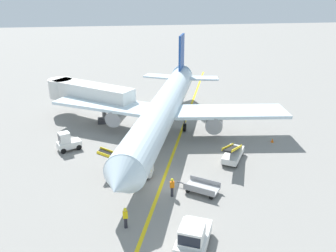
% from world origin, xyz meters
% --- Properties ---
extents(ground_plane, '(300.00, 300.00, 0.00)m').
position_xyz_m(ground_plane, '(0.00, 0.00, 0.00)').
color(ground_plane, gray).
extents(taxi_line_yellow, '(27.59, 75.30, 0.01)m').
position_xyz_m(taxi_line_yellow, '(1.72, 5.00, 0.00)').
color(taxi_line_yellow, yellow).
rests_on(taxi_line_yellow, ground).
extents(airliner, '(27.50, 34.17, 10.10)m').
position_xyz_m(airliner, '(1.91, 10.91, 3.42)').
color(airliner, silver).
rests_on(airliner, ground).
extents(jet_bridge, '(11.43, 10.07, 4.85)m').
position_xyz_m(jet_bridge, '(-7.60, 18.14, 3.54)').
color(jet_bridge, silver).
rests_on(jet_bridge, ground).
extents(pushback_tug, '(3.29, 4.07, 2.20)m').
position_xyz_m(pushback_tug, '(0.72, -8.31, 0.99)').
color(pushback_tug, silver).
rests_on(pushback_tug, ground).
extents(baggage_tug_near_wing, '(2.72, 2.13, 2.10)m').
position_xyz_m(baggage_tug_near_wing, '(-9.04, 8.45, 0.93)').
color(baggage_tug_near_wing, silver).
rests_on(baggage_tug_near_wing, ground).
extents(belt_loader_forward_hold, '(3.77, 4.88, 2.59)m').
position_xyz_m(belt_loader_forward_hold, '(7.63, 3.20, 0.78)').
color(belt_loader_forward_hold, silver).
rests_on(belt_loader_forward_hold, ground).
extents(belt_loader_aft_hold, '(5.15, 2.67, 2.59)m').
position_xyz_m(belt_loader_aft_hold, '(-2.70, 1.91, 0.78)').
color(belt_loader_aft_hold, silver).
rests_on(belt_loader_aft_hold, ground).
extents(baggage_cart_loaded, '(3.50, 2.92, 0.94)m').
position_xyz_m(baggage_cart_loaded, '(3.06, -1.88, 0.47)').
color(baggage_cart_loaded, '#A5A5A8').
rests_on(baggage_cart_loaded, ground).
extents(ground_crew_marshaller, '(0.36, 0.24, 1.70)m').
position_xyz_m(ground_crew_marshaller, '(0.48, -2.00, 0.91)').
color(ground_crew_marshaller, '#26262D').
rests_on(ground_crew_marshaller, ground).
extents(ground_crew_wing_walker, '(0.36, 0.24, 1.70)m').
position_xyz_m(ground_crew_wing_walker, '(-3.54, -5.37, 0.91)').
color(ground_crew_wing_walker, '#26262D').
rests_on(ground_crew_wing_walker, ground).
extents(safety_cone_nose_left, '(0.36, 0.36, 0.44)m').
position_xyz_m(safety_cone_nose_left, '(7.80, 11.72, 0.22)').
color(safety_cone_nose_left, orange).
rests_on(safety_cone_nose_left, ground).
extents(safety_cone_nose_right, '(0.36, 0.36, 0.44)m').
position_xyz_m(safety_cone_nose_right, '(13.64, 6.66, 0.22)').
color(safety_cone_nose_right, orange).
rests_on(safety_cone_nose_right, ground).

